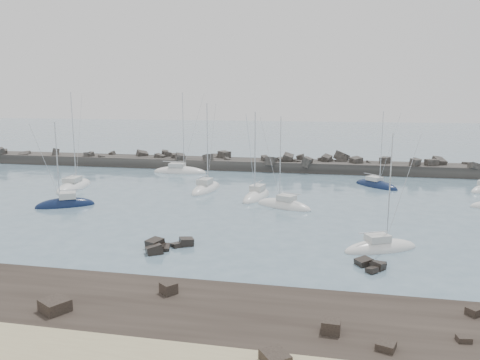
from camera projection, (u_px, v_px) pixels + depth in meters
name	position (u px, v px, depth m)	size (l,w,h in m)	color
ground	(235.00, 225.00, 50.15)	(400.00, 400.00, 0.00)	slate
rock_shelf	(159.00, 320.00, 28.95)	(140.00, 12.14, 1.96)	black
rock_cluster_near	(164.00, 248.00, 42.34)	(4.27, 4.39, 1.51)	black
rock_cluster_far	(372.00, 266.00, 37.89)	(2.65, 3.00, 1.18)	black
breakwater	(240.00, 167.00, 88.13)	(115.00, 7.89, 5.16)	#2C2927
sailboat_1	(74.00, 187.00, 70.07)	(4.00, 9.97, 15.26)	silver
sailboat_2	(65.00, 205.00, 58.54)	(7.19, 5.61, 11.55)	#0D1A39
sailboat_3	(206.00, 189.00, 68.22)	(3.73, 8.80, 13.65)	silver
sailboat_4	(180.00, 172.00, 83.73)	(9.82, 3.27, 15.28)	silver
sailboat_5	(284.00, 206.00, 58.10)	(7.89, 5.36, 12.15)	silver
sailboat_6	(256.00, 197.00, 63.15)	(3.98, 8.20, 12.67)	silver
sailboat_7	(380.00, 248.00, 42.10)	(7.39, 5.23, 11.40)	silver
sailboat_8	(376.00, 186.00, 71.14)	(7.18, 7.25, 12.31)	#0D1A39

